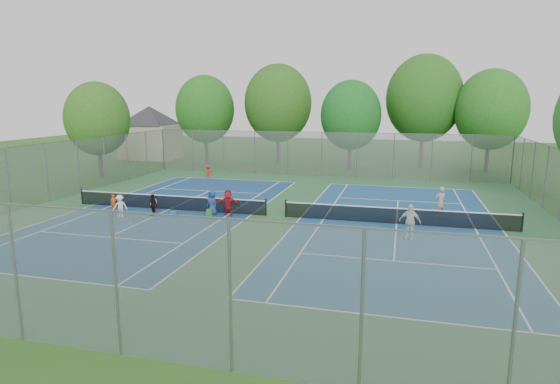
# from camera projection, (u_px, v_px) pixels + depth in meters

# --- Properties ---
(ground) EXTENTS (120.00, 120.00, 0.00)m
(ground) POSITION_uv_depth(u_px,v_px,m) (276.00, 216.00, 27.86)
(ground) COLOR #28581B
(ground) RESTS_ON ground
(court_pad) EXTENTS (32.00, 32.00, 0.01)m
(court_pad) POSITION_uv_depth(u_px,v_px,m) (276.00, 216.00, 27.86)
(court_pad) COLOR #2C5E38
(court_pad) RESTS_ON ground
(court_left) EXTENTS (10.97, 23.77, 0.01)m
(court_left) POSITION_uv_depth(u_px,v_px,m) (169.00, 209.00, 29.61)
(court_left) COLOR navy
(court_left) RESTS_ON court_pad
(court_right) EXTENTS (10.97, 23.77, 0.01)m
(court_right) POSITION_uv_depth(u_px,v_px,m) (396.00, 224.00, 26.12)
(court_right) COLOR navy
(court_right) RESTS_ON court_pad
(net_left) EXTENTS (12.87, 0.10, 0.91)m
(net_left) POSITION_uv_depth(u_px,v_px,m) (169.00, 203.00, 29.52)
(net_left) COLOR black
(net_left) RESTS_ON ground
(net_right) EXTENTS (12.87, 0.10, 0.91)m
(net_right) POSITION_uv_depth(u_px,v_px,m) (397.00, 216.00, 26.03)
(net_right) COLOR black
(net_right) RESTS_ON ground
(fence_north) EXTENTS (32.00, 0.10, 4.00)m
(fence_north) POSITION_uv_depth(u_px,v_px,m) (322.00, 154.00, 42.67)
(fence_north) COLOR gray
(fence_north) RESTS_ON ground
(fence_south) EXTENTS (32.00, 0.10, 4.00)m
(fence_south) POSITION_uv_depth(u_px,v_px,m) (116.00, 285.00, 12.29)
(fence_south) COLOR gray
(fence_south) RESTS_ON ground
(fence_west) EXTENTS (0.10, 32.00, 4.00)m
(fence_west) POSITION_uv_depth(u_px,v_px,m) (47.00, 173.00, 31.47)
(fence_west) COLOR gray
(fence_west) RESTS_ON ground
(house) EXTENTS (11.03, 11.03, 7.30)m
(house) POSITION_uv_depth(u_px,v_px,m) (150.00, 123.00, 55.33)
(house) COLOR #B7A88C
(house) RESTS_ON ground
(tree_nw) EXTENTS (6.40, 6.40, 9.58)m
(tree_nw) POSITION_uv_depth(u_px,v_px,m) (205.00, 109.00, 51.12)
(tree_nw) COLOR #443326
(tree_nw) RESTS_ON ground
(tree_nl) EXTENTS (7.20, 7.20, 10.69)m
(tree_nl) POSITION_uv_depth(u_px,v_px,m) (278.00, 103.00, 49.95)
(tree_nl) COLOR #443326
(tree_nl) RESTS_ON ground
(tree_nc) EXTENTS (6.00, 6.00, 8.85)m
(tree_nc) POSITION_uv_depth(u_px,v_px,m) (351.00, 115.00, 46.27)
(tree_nc) COLOR #443326
(tree_nc) RESTS_ON ground
(tree_nr) EXTENTS (7.60, 7.60, 11.42)m
(tree_nr) POSITION_uv_depth(u_px,v_px,m) (424.00, 98.00, 47.06)
(tree_nr) COLOR #443326
(tree_nr) RESTS_ON ground
(tree_ne) EXTENTS (6.60, 6.60, 9.77)m
(tree_ne) POSITION_uv_depth(u_px,v_px,m) (491.00, 110.00, 43.87)
(tree_ne) COLOR #443326
(tree_ne) RESTS_ON ground
(tree_side_w) EXTENTS (5.60, 5.60, 8.47)m
(tree_side_w) POSITION_uv_depth(u_px,v_px,m) (97.00, 119.00, 41.10)
(tree_side_w) COLOR #443326
(tree_side_w) RESTS_ON ground
(ball_crate) EXTENTS (0.38, 0.38, 0.32)m
(ball_crate) POSITION_uv_depth(u_px,v_px,m) (174.00, 214.00, 27.75)
(ball_crate) COLOR #1853B4
(ball_crate) RESTS_ON ground
(ball_hopper) EXTENTS (0.37, 0.37, 0.62)m
(ball_hopper) POSITION_uv_depth(u_px,v_px,m) (209.00, 215.00, 27.01)
(ball_hopper) COLOR #238227
(ball_hopper) RESTS_ON ground
(student_a) EXTENTS (0.43, 0.34, 1.05)m
(student_a) POSITION_uv_depth(u_px,v_px,m) (114.00, 203.00, 29.18)
(student_a) COLOR #BF5211
(student_a) RESTS_ON ground
(student_b) EXTENTS (0.60, 0.49, 1.15)m
(student_b) POSITION_uv_depth(u_px,v_px,m) (153.00, 204.00, 28.69)
(student_b) COLOR #FB6190
(student_b) RESTS_ON ground
(student_c) EXTENTS (0.95, 0.68, 1.34)m
(student_c) POSITION_uv_depth(u_px,v_px,m) (120.00, 206.00, 27.60)
(student_c) COLOR silver
(student_c) RESTS_ON ground
(student_d) EXTENTS (0.85, 0.65, 1.34)m
(student_d) POSITION_uv_depth(u_px,v_px,m) (153.00, 205.00, 27.78)
(student_d) COLOR black
(student_d) RESTS_ON ground
(student_e) EXTENTS (0.86, 0.72, 1.50)m
(student_e) POSITION_uv_depth(u_px,v_px,m) (212.00, 203.00, 28.10)
(student_e) COLOR navy
(student_e) RESTS_ON ground
(student_f) EXTENTS (1.50, 0.55, 1.59)m
(student_f) POSITION_uv_depth(u_px,v_px,m) (228.00, 203.00, 27.84)
(student_f) COLOR #A5171A
(student_f) RESTS_ON ground
(child_far_baseline) EXTENTS (0.83, 0.61, 1.16)m
(child_far_baseline) POSITION_uv_depth(u_px,v_px,m) (208.00, 172.00, 41.47)
(child_far_baseline) COLOR #B41E19
(child_far_baseline) RESTS_ON ground
(instructor) EXTENTS (0.79, 0.69, 1.83)m
(instructor) POSITION_uv_depth(u_px,v_px,m) (440.00, 202.00, 27.61)
(instructor) COLOR gray
(instructor) RESTS_ON ground
(teen_court_b) EXTENTS (1.13, 0.65, 1.81)m
(teen_court_b) POSITION_uv_depth(u_px,v_px,m) (410.00, 222.00, 23.09)
(teen_court_b) COLOR silver
(teen_court_b) RESTS_ON ground
(tennis_ball_0) EXTENTS (0.07, 0.07, 0.07)m
(tennis_ball_0) POSITION_uv_depth(u_px,v_px,m) (181.00, 225.00, 25.76)
(tennis_ball_0) COLOR yellow
(tennis_ball_0) RESTS_ON ground
(tennis_ball_1) EXTENTS (0.07, 0.07, 0.07)m
(tennis_ball_1) POSITION_uv_depth(u_px,v_px,m) (220.00, 221.00, 26.64)
(tennis_ball_1) COLOR #B4D230
(tennis_ball_1) RESTS_ON ground
(tennis_ball_2) EXTENTS (0.07, 0.07, 0.07)m
(tennis_ball_2) POSITION_uv_depth(u_px,v_px,m) (130.00, 223.00, 26.20)
(tennis_ball_2) COLOR #D7EE37
(tennis_ball_2) RESTS_ON ground
(tennis_ball_3) EXTENTS (0.07, 0.07, 0.07)m
(tennis_ball_3) POSITION_uv_depth(u_px,v_px,m) (123.00, 217.00, 27.61)
(tennis_ball_3) COLOR gold
(tennis_ball_3) RESTS_ON ground
(tennis_ball_4) EXTENTS (0.07, 0.07, 0.07)m
(tennis_ball_4) POSITION_uv_depth(u_px,v_px,m) (125.00, 214.00, 28.21)
(tennis_ball_4) COLOR #D1E435
(tennis_ball_4) RESTS_ON ground
(tennis_ball_5) EXTENTS (0.07, 0.07, 0.07)m
(tennis_ball_5) POSITION_uv_depth(u_px,v_px,m) (187.00, 218.00, 27.28)
(tennis_ball_5) COLOR #AEC12D
(tennis_ball_5) RESTS_ON ground
(tennis_ball_6) EXTENTS (0.07, 0.07, 0.07)m
(tennis_ball_6) POSITION_uv_depth(u_px,v_px,m) (93.00, 211.00, 29.11)
(tennis_ball_6) COLOR gold
(tennis_ball_6) RESTS_ON ground
(tennis_ball_7) EXTENTS (0.07, 0.07, 0.07)m
(tennis_ball_7) POSITION_uv_depth(u_px,v_px,m) (66.00, 226.00, 25.66)
(tennis_ball_7) COLOR #C2E134
(tennis_ball_7) RESTS_ON ground
(tennis_ball_8) EXTENTS (0.07, 0.07, 0.07)m
(tennis_ball_8) POSITION_uv_depth(u_px,v_px,m) (208.00, 216.00, 27.81)
(tennis_ball_8) COLOR #BAD431
(tennis_ball_8) RESTS_ON ground
(tennis_ball_9) EXTENTS (0.07, 0.07, 0.07)m
(tennis_ball_9) POSITION_uv_depth(u_px,v_px,m) (90.00, 217.00, 27.64)
(tennis_ball_9) COLOR #B6CD2F
(tennis_ball_9) RESTS_ON ground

